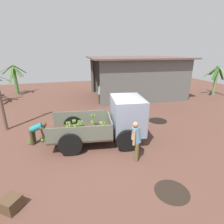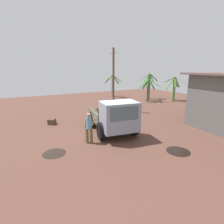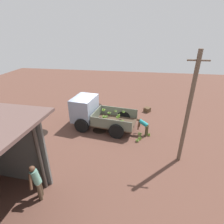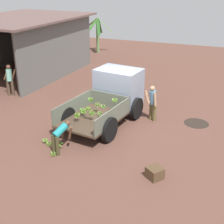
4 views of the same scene
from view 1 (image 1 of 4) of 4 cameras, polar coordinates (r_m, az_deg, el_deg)
ground at (r=8.47m, az=-0.32°, el=-9.58°), size 36.00×36.00×0.00m
mud_patch_0 at (r=6.19m, az=18.95°, el=-23.39°), size 1.07×1.07×0.01m
mud_patch_1 at (r=11.18m, az=14.72°, el=-2.77°), size 1.12×1.12×0.01m
mud_patch_2 at (r=8.94m, az=-3.80°, el=-7.93°), size 0.94×0.94×0.01m
cargo_truck at (r=8.16m, az=1.95°, el=-2.17°), size 4.48×2.73×2.10m
warehouse_shed at (r=16.74m, az=9.51°, el=13.85°), size 8.80×6.64×3.56m
banana_palm_1 at (r=19.57m, az=-29.07°, el=9.43°), size 2.25×2.37×2.82m
banana_palm_3 at (r=19.46m, az=30.76°, el=9.08°), size 2.12×2.71×2.76m
person_foreground_visitor at (r=6.83m, az=7.94°, el=-8.79°), size 0.48×0.65×1.62m
person_worker_loading at (r=8.65m, az=-23.29°, el=-5.62°), size 0.81×0.67×1.10m
person_bystander_near_shed at (r=13.99m, az=-3.84°, el=6.21°), size 0.54×0.71×1.65m
banana_bunch_on_ground_0 at (r=9.66m, az=-20.35°, el=-6.39°), size 0.24×0.23×0.18m
banana_bunch_on_ground_1 at (r=9.05m, az=-25.22°, el=-8.92°), size 0.20×0.20×0.17m
banana_bunch_on_ground_2 at (r=9.04m, az=-21.55°, el=-8.10°), size 0.31×0.31×0.24m
banana_bunch_on_ground_3 at (r=9.43m, az=-21.30°, el=-7.15°), size 0.22×0.22×0.18m
wooden_crate_0 at (r=6.01m, az=-30.07°, el=-24.48°), size 0.64×0.64×0.37m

